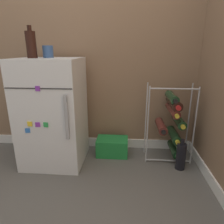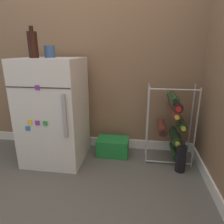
{
  "view_description": "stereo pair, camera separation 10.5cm",
  "coord_description": "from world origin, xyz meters",
  "px_view_note": "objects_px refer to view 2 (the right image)",
  "views": [
    {
      "loc": [
        0.28,
        -1.18,
        0.96
      ],
      "look_at": [
        0.15,
        0.45,
        0.45
      ],
      "focal_mm": 32.0,
      "sensor_mm": 36.0,
      "label": 1
    },
    {
      "loc": [
        0.39,
        -1.17,
        0.96
      ],
      "look_at": [
        0.15,
        0.45,
        0.45
      ],
      "focal_mm": 32.0,
      "sensor_mm": 36.0,
      "label": 2
    }
  ],
  "objects_px": {
    "wine_rack": "(174,125)",
    "fridge_top_bottle": "(33,44)",
    "soda_box": "(113,146)",
    "mini_fridge": "(54,111)",
    "loose_bottle_floor": "(181,158)",
    "fridge_top_cup": "(50,52)"
  },
  "relations": [
    {
      "from": "soda_box",
      "to": "fridge_top_cup",
      "type": "distance_m",
      "value": 1.01
    },
    {
      "from": "soda_box",
      "to": "mini_fridge",
      "type": "bearing_deg",
      "value": -165.08
    },
    {
      "from": "soda_box",
      "to": "fridge_top_bottle",
      "type": "bearing_deg",
      "value": -164.11
    },
    {
      "from": "wine_rack",
      "to": "loose_bottle_floor",
      "type": "distance_m",
      "value": 0.29
    },
    {
      "from": "fridge_top_bottle",
      "to": "loose_bottle_floor",
      "type": "relative_size",
      "value": 0.88
    },
    {
      "from": "fridge_top_bottle",
      "to": "mini_fridge",
      "type": "bearing_deg",
      "value": 20.31
    },
    {
      "from": "soda_box",
      "to": "loose_bottle_floor",
      "type": "distance_m",
      "value": 0.62
    },
    {
      "from": "soda_box",
      "to": "loose_bottle_floor",
      "type": "height_order",
      "value": "loose_bottle_floor"
    },
    {
      "from": "wine_rack",
      "to": "fridge_top_cup",
      "type": "height_order",
      "value": "fridge_top_cup"
    },
    {
      "from": "mini_fridge",
      "to": "loose_bottle_floor",
      "type": "xyz_separation_m",
      "value": [
        1.09,
        -0.06,
        -0.33
      ]
    },
    {
      "from": "wine_rack",
      "to": "soda_box",
      "type": "height_order",
      "value": "wine_rack"
    },
    {
      "from": "fridge_top_cup",
      "to": "loose_bottle_floor",
      "type": "xyz_separation_m",
      "value": [
        1.1,
        -0.12,
        -0.83
      ]
    },
    {
      "from": "fridge_top_cup",
      "to": "fridge_top_bottle",
      "type": "distance_m",
      "value": 0.14
    },
    {
      "from": "soda_box",
      "to": "wine_rack",
      "type": "bearing_deg",
      "value": -2.71
    },
    {
      "from": "soda_box",
      "to": "fridge_top_cup",
      "type": "relative_size",
      "value": 3.1
    },
    {
      "from": "mini_fridge",
      "to": "fridge_top_cup",
      "type": "bearing_deg",
      "value": 106.44
    },
    {
      "from": "wine_rack",
      "to": "fridge_top_bottle",
      "type": "relative_size",
      "value": 2.93
    },
    {
      "from": "mini_fridge",
      "to": "wine_rack",
      "type": "xyz_separation_m",
      "value": [
        1.04,
        0.11,
        -0.11
      ]
    },
    {
      "from": "wine_rack",
      "to": "loose_bottle_floor",
      "type": "bearing_deg",
      "value": -74.05
    },
    {
      "from": "mini_fridge",
      "to": "loose_bottle_floor",
      "type": "height_order",
      "value": "mini_fridge"
    },
    {
      "from": "loose_bottle_floor",
      "to": "soda_box",
      "type": "bearing_deg",
      "value": 161.5
    },
    {
      "from": "mini_fridge",
      "to": "fridge_top_cup",
      "type": "height_order",
      "value": "fridge_top_cup"
    }
  ]
}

